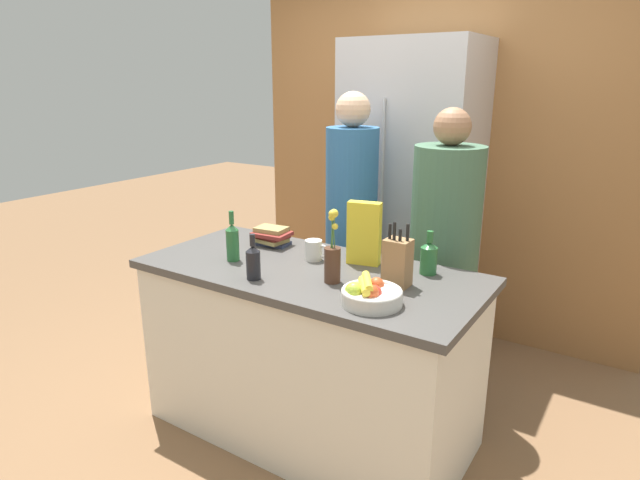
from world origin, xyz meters
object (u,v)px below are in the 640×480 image
Objects in this scene: bottle_vinegar at (253,262)px; cereal_box at (364,233)px; knife_block at (397,262)px; book_stack at (272,236)px; bottle_oil at (429,257)px; person_in_blue at (444,246)px; bottle_wine at (232,241)px; coffee_mug at (314,250)px; refrigerator at (410,198)px; flower_vase at (332,258)px; person_at_sink at (351,219)px; fruit_bowl at (370,294)px.

cereal_box is at bearing 55.22° from bottle_vinegar.
knife_block reaches higher than book_stack.
bottle_oil is 0.43m from person_in_blue.
coffee_mug is at bearing 33.86° from bottle_wine.
flower_vase is at bearing -80.23° from refrigerator.
bottle_oil is 0.98× the size of bottle_vinegar.
coffee_mug is 0.58m from bottle_oil.
person_at_sink reaches higher than coffee_mug.
knife_block is 1.15× the size of bottle_wine.
flower_vase is (-0.26, -0.12, 0.00)m from knife_block.
coffee_mug is 0.60× the size of bottle_vinegar.
bottle_wine is at bearing 150.22° from bottle_vinegar.
bottle_vinegar is 0.30m from bottle_wine.
refrigerator is 1.45m from bottle_wine.
person_at_sink is 1.04× the size of person_in_blue.
person_at_sink is at bearing 162.06° from person_in_blue.
bottle_vinegar is at bearing -136.21° from person_in_blue.
book_stack is (-0.34, -1.09, -0.06)m from refrigerator.
bottle_oil is (0.32, 0.04, -0.07)m from cereal_box.
person_in_blue reaches higher than bottle_wine.
bottle_wine is (-0.34, -1.41, -0.01)m from refrigerator.
fruit_bowl is at bearing -97.43° from bottle_oil.
flower_vase is at bearing -133.59° from bottle_oil.
person_in_blue is (-0.08, 0.42, -0.07)m from bottle_oil.
refrigerator is at bearing 82.90° from person_at_sink.
person_at_sink is (-0.12, 0.58, 0.02)m from coffee_mug.
cereal_box reaches higher than coffee_mug.
person_at_sink reaches higher than cereal_box.
bottle_wine is (-0.84, 0.11, 0.06)m from fruit_bowl.
person_in_blue reaches higher than coffee_mug.
knife_block reaches higher than bottle_wine.
cereal_box is at bearing -0.14° from book_stack.
book_stack is 0.53m from bottle_vinegar.
bottle_wine is (-0.85, -0.13, -0.01)m from knife_block.
flower_vase is 0.87m from person_at_sink.
fruit_bowl is at bearing -34.08° from coffee_mug.
bottle_wine is 0.15× the size of person_at_sink.
bottle_vinegar is at bearing -61.15° from book_stack.
person_at_sink is (-0.36, 0.79, -0.04)m from flower_vase.
fruit_bowl is at bearing -71.74° from refrigerator.
flower_vase is 0.47m from bottle_oil.
book_stack is at bearing -177.53° from bottle_oil.
person_at_sink reaches higher than flower_vase.
bottle_vinegar is (-0.65, -0.50, 0.00)m from bottle_oil.
bottle_vinegar reaches higher than book_stack.
refrigerator reaches higher than fruit_bowl.
coffee_mug is (-0.24, 0.21, -0.06)m from flower_vase.
cereal_box is 0.61m from person_at_sink.
knife_block is 0.33m from cereal_box.
flower_vase is 1.58× the size of bottle_vinegar.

